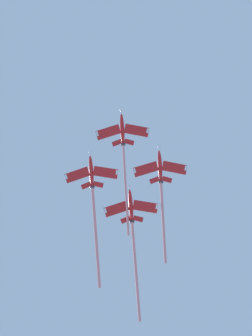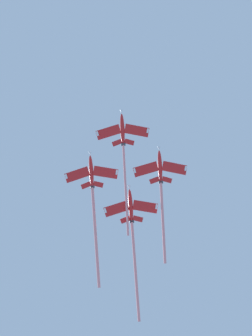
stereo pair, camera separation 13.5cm
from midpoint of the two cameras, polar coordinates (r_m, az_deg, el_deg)
name	(u,v)px [view 1 (the left image)]	position (r m, az deg, el deg)	size (l,w,h in m)	color
jet_lead	(123,148)	(162.96, -0.32, 2.59)	(36.92, 29.94, 16.49)	red
jet_left_wing	(161,187)	(161.29, 4.60, -2.42)	(34.12, 27.54, 14.41)	red
jet_right_wing	(93,201)	(161.95, -4.23, -4.28)	(38.57, 32.28, 16.81)	red
jet_slot	(133,233)	(161.11, 0.92, -8.37)	(37.99, 31.57, 16.30)	red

